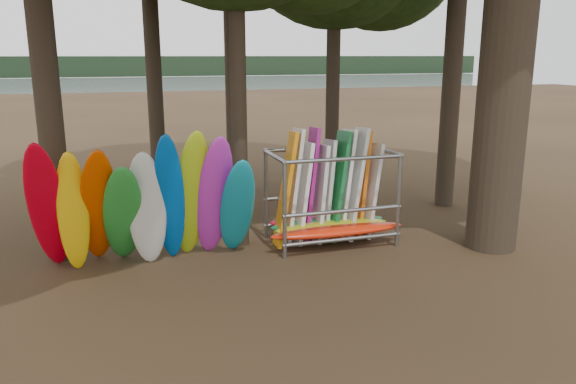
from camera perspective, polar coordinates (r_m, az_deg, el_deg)
name	(u,v)px	position (r m, az deg, el deg)	size (l,w,h in m)	color
ground	(329,276)	(11.27, 4.19, -8.54)	(120.00, 120.00, 0.00)	#47331E
lake	(143,92)	(69.90, -14.54, 9.84)	(160.00, 160.00, 0.00)	gray
far_shore	(127,66)	(119.75, -16.05, 12.17)	(160.00, 4.00, 4.00)	black
kayak_row	(148,206)	(11.63, -14.02, -1.40)	(4.45, 2.11, 3.03)	red
storage_rack	(330,200)	(12.98, 4.31, -0.79)	(3.19, 1.54, 2.69)	gray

